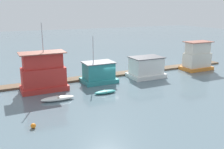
{
  "coord_description": "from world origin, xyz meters",
  "views": [
    {
      "loc": [
        -15.46,
        -33.33,
        10.92
      ],
      "look_at": [
        0.0,
        -1.0,
        1.4
      ],
      "focal_mm": 40.0,
      "sensor_mm": 36.0,
      "label": 1
    }
  ],
  "objects_px": {
    "houseboat_white": "(146,68)",
    "buoy_orange": "(33,126)",
    "dinghy_white": "(58,98)",
    "houseboat_red": "(43,73)",
    "houseboat_orange": "(197,57)",
    "houseboat_teal": "(99,73)",
    "dinghy_teal": "(105,92)"
  },
  "relations": [
    {
      "from": "houseboat_red",
      "to": "dinghy_white",
      "type": "bearing_deg",
      "value": -81.93
    },
    {
      "from": "buoy_orange",
      "to": "houseboat_white",
      "type": "bearing_deg",
      "value": 28.93
    },
    {
      "from": "houseboat_teal",
      "to": "houseboat_orange",
      "type": "bearing_deg",
      "value": -0.92
    },
    {
      "from": "houseboat_white",
      "to": "buoy_orange",
      "type": "distance_m",
      "value": 22.39
    },
    {
      "from": "houseboat_red",
      "to": "houseboat_white",
      "type": "bearing_deg",
      "value": -0.75
    },
    {
      "from": "houseboat_red",
      "to": "buoy_orange",
      "type": "distance_m",
      "value": 11.67
    },
    {
      "from": "buoy_orange",
      "to": "dinghy_white",
      "type": "bearing_deg",
      "value": 58.45
    },
    {
      "from": "dinghy_white",
      "to": "dinghy_teal",
      "type": "bearing_deg",
      "value": -1.3
    },
    {
      "from": "houseboat_red",
      "to": "houseboat_white",
      "type": "height_order",
      "value": "houseboat_red"
    },
    {
      "from": "houseboat_red",
      "to": "houseboat_white",
      "type": "relative_size",
      "value": 1.62
    },
    {
      "from": "houseboat_red",
      "to": "houseboat_teal",
      "type": "xyz_separation_m",
      "value": [
        8.26,
        0.4,
        -0.92
      ]
    },
    {
      "from": "houseboat_teal",
      "to": "dinghy_white",
      "type": "bearing_deg",
      "value": -145.76
    },
    {
      "from": "houseboat_teal",
      "to": "dinghy_teal",
      "type": "height_order",
      "value": "houseboat_teal"
    },
    {
      "from": "houseboat_orange",
      "to": "buoy_orange",
      "type": "xyz_separation_m",
      "value": [
        -30.72,
        -11.12,
        -2.06
      ]
    },
    {
      "from": "houseboat_teal",
      "to": "houseboat_white",
      "type": "distance_m",
      "value": 8.15
    },
    {
      "from": "buoy_orange",
      "to": "houseboat_red",
      "type": "bearing_deg",
      "value": 73.94
    },
    {
      "from": "houseboat_white",
      "to": "buoy_orange",
      "type": "bearing_deg",
      "value": -151.07
    },
    {
      "from": "dinghy_teal",
      "to": "buoy_orange",
      "type": "bearing_deg",
      "value": -148.87
    },
    {
      "from": "houseboat_teal",
      "to": "buoy_orange",
      "type": "relative_size",
      "value": 14.3
    },
    {
      "from": "houseboat_red",
      "to": "houseboat_teal",
      "type": "distance_m",
      "value": 8.32
    },
    {
      "from": "houseboat_red",
      "to": "houseboat_orange",
      "type": "bearing_deg",
      "value": 0.19
    },
    {
      "from": "dinghy_white",
      "to": "dinghy_teal",
      "type": "height_order",
      "value": "dinghy_white"
    },
    {
      "from": "houseboat_white",
      "to": "buoy_orange",
      "type": "height_order",
      "value": "houseboat_white"
    },
    {
      "from": "houseboat_white",
      "to": "houseboat_orange",
      "type": "relative_size",
      "value": 1.04
    },
    {
      "from": "houseboat_teal",
      "to": "dinghy_white",
      "type": "xyz_separation_m",
      "value": [
        -7.58,
        -5.16,
        -1.19
      ]
    },
    {
      "from": "houseboat_orange",
      "to": "houseboat_red",
      "type": "bearing_deg",
      "value": -179.81
    },
    {
      "from": "dinghy_white",
      "to": "houseboat_orange",
      "type": "bearing_deg",
      "value": 10.23
    },
    {
      "from": "houseboat_orange",
      "to": "dinghy_white",
      "type": "xyz_separation_m",
      "value": [
        -26.87,
        -4.85,
        -2.03
      ]
    },
    {
      "from": "houseboat_red",
      "to": "buoy_orange",
      "type": "bearing_deg",
      "value": -106.06
    },
    {
      "from": "houseboat_red",
      "to": "houseboat_orange",
      "type": "xyz_separation_m",
      "value": [
        27.54,
        0.09,
        -0.08
      ]
    },
    {
      "from": "houseboat_red",
      "to": "houseboat_orange",
      "type": "height_order",
      "value": "houseboat_red"
    },
    {
      "from": "buoy_orange",
      "to": "houseboat_teal",
      "type": "bearing_deg",
      "value": 44.99
    }
  ]
}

